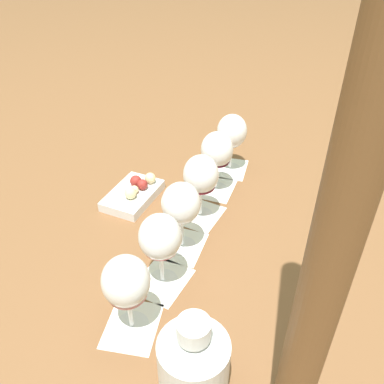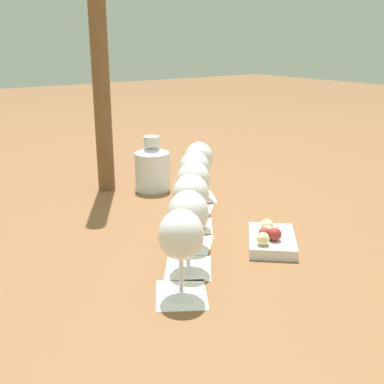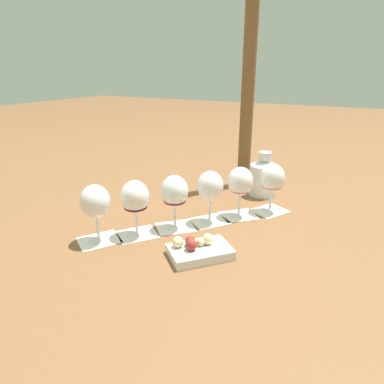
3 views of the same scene
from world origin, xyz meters
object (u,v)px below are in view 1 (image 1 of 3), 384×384
wine_glass_1 (160,240)px  wine_glass_3 (201,177)px  wine_glass_2 (181,206)px  snack_dish (134,193)px  ceramic_vase (194,363)px  wine_glass_0 (126,284)px  wine_glass_5 (232,134)px  wine_glass_4 (217,152)px  umbrella_pole (359,153)px

wine_glass_1 → wine_glass_3: (0.18, -0.15, 0.00)m
wine_glass_2 → wine_glass_1: bearing=142.4°
wine_glass_1 → snack_dish: bearing=-0.1°
wine_glass_3 → ceramic_vase: bearing=159.8°
wine_glass_0 → wine_glass_2: 0.24m
wine_glass_5 → ceramic_vase: size_ratio=0.98×
wine_glass_1 → ceramic_vase: ceramic_vase is taller
snack_dish → wine_glass_4: bearing=-95.9°
wine_glass_0 → wine_glass_5: same height
ceramic_vase → wine_glass_0: bearing=25.8°
wine_glass_0 → wine_glass_2: same height
snack_dish → wine_glass_5: bearing=-78.5°
wine_glass_2 → snack_dish: (0.22, 0.07, -0.10)m
wine_glass_2 → wine_glass_4: same height
wine_glass_3 → wine_glass_5: size_ratio=1.00×
wine_glass_2 → snack_dish: 0.25m
wine_glass_0 → wine_glass_3: size_ratio=1.00×
ceramic_vase → umbrella_pole: (-0.09, -0.12, 0.41)m
wine_glass_0 → wine_glass_4: same height
wine_glass_3 → snack_dish: 0.21m
wine_glass_4 → ceramic_vase: 0.58m
wine_glass_3 → ceramic_vase: 0.46m
wine_glass_0 → wine_glass_1: same height
wine_glass_2 → snack_dish: size_ratio=0.88×
wine_glass_5 → wine_glass_3: bearing=139.6°
ceramic_vase → snack_dish: 0.55m
wine_glass_1 → wine_glass_4: bearing=-38.5°
wine_glass_0 → wine_glass_5: 0.60m
wine_glass_1 → wine_glass_3: 0.24m
ceramic_vase → snack_dish: size_ratio=0.90×
wine_glass_5 → wine_glass_0: bearing=139.9°
snack_dish → ceramic_vase: bearing=178.8°
wine_glass_0 → umbrella_pole: bearing=-142.3°
wine_glass_3 → wine_glass_5: (0.18, -0.15, -0.00)m
wine_glass_0 → wine_glass_2: (0.18, -0.15, -0.00)m
wine_glass_2 → umbrella_pole: bearing=-175.0°
wine_glass_2 → wine_glass_4: 0.25m
wine_glass_3 → snack_dish: bearing=50.3°
wine_glass_1 → wine_glass_5: bearing=-39.5°
wine_glass_0 → wine_glass_2: bearing=-40.2°
umbrella_pole → ceramic_vase: bearing=51.2°
wine_glass_3 → wine_glass_0: bearing=140.0°
wine_glass_4 → umbrella_pole: umbrella_pole is taller
wine_glass_2 → wine_glass_5: 0.36m
wine_glass_5 → umbrella_pole: size_ratio=0.18×
wine_glass_2 → snack_dish: bearing=17.6°
wine_glass_3 → wine_glass_4: size_ratio=1.00×
wine_glass_0 → wine_glass_5: (0.46, -0.38, -0.00)m
wine_glass_5 → snack_dish: (-0.06, 0.30, -0.10)m
wine_glass_5 → wine_glass_2: bearing=140.0°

